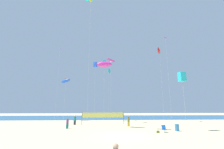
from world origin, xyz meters
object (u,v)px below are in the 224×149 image
(kite_blue_inflatable, at_px, (66,81))
(kite_red_delta, at_px, (159,51))
(volleyball_net, at_px, (103,116))
(kite_cyan_box, at_px, (182,77))
(trash_barrel, at_px, (177,128))
(beachgoer_teal_shirt, at_px, (75,120))
(beachgoer_plum_shirt, at_px, (67,123))
(kite_cyan_delta, at_px, (109,71))
(folding_beach_chair, at_px, (164,128))
(kite_magenta_diamond, at_px, (166,39))
(beach_handbag, at_px, (158,132))
(kite_magenta_inflatable, at_px, (104,64))
(kite_magenta_tube, at_px, (111,60))
(beachgoer_olive_shirt, at_px, (129,121))
(kite_violet_diamond, at_px, (60,53))
(kite_blue_box, at_px, (95,65))

(kite_blue_inflatable, xyz_separation_m, kite_red_delta, (22.51, -3.91, 6.83))
(volleyball_net, height_order, kite_cyan_box, kite_cyan_box)
(trash_barrel, bearing_deg, beachgoer_teal_shirt, 152.34)
(beachgoer_plum_shirt, relative_size, kite_cyan_box, 0.18)
(beachgoer_plum_shirt, xyz_separation_m, trash_barrel, (15.75, -3.20, -0.36))
(volleyball_net, distance_m, kite_cyan_box, 15.45)
(kite_cyan_delta, bearing_deg, beachgoer_teal_shirt, -129.98)
(folding_beach_chair, bearing_deg, kite_magenta_diamond, 89.59)
(kite_cyan_box, bearing_deg, beachgoer_teal_shirt, 154.33)
(kite_cyan_box, distance_m, kite_red_delta, 14.90)
(folding_beach_chair, bearing_deg, trash_barrel, 48.92)
(folding_beach_chair, height_order, trash_barrel, trash_barrel)
(folding_beach_chair, relative_size, kite_magenta_diamond, 0.05)
(kite_blue_inflatable, height_order, kite_red_delta, kite_red_delta)
(trash_barrel, relative_size, volleyball_net, 0.12)
(beach_handbag, distance_m, kite_magenta_inflatable, 13.43)
(kite_cyan_delta, distance_m, kite_magenta_tube, 5.27)
(beachgoer_olive_shirt, height_order, kite_magenta_diamond, kite_magenta_diamond)
(kite_blue_inflatable, relative_size, kite_red_delta, 0.59)
(beachgoer_teal_shirt, distance_m, folding_beach_chair, 16.12)
(kite_cyan_box, bearing_deg, kite_magenta_tube, 133.13)
(beachgoer_plum_shirt, xyz_separation_m, kite_magenta_inflatable, (5.58, 0.47, 9.60))
(beachgoer_teal_shirt, bearing_deg, kite_blue_inflatable, 85.65)
(kite_magenta_diamond, height_order, kite_magenta_inflatable, kite_magenta_diamond)
(kite_blue_inflatable, bearing_deg, kite_cyan_delta, -0.10)
(volleyball_net, xyz_separation_m, kite_magenta_inflatable, (0.08, -4.54, 8.79))
(beachgoer_teal_shirt, height_order, volleyball_net, volleyball_net)
(beach_handbag, bearing_deg, kite_cyan_delta, 108.58)
(volleyball_net, xyz_separation_m, kite_magenta_tube, (1.52, 2.59, 11.72))
(beachgoer_olive_shirt, distance_m, beach_handbag, 7.33)
(beach_handbag, bearing_deg, kite_cyan_box, 17.35)
(kite_red_delta, bearing_deg, kite_violet_diamond, 170.64)
(kite_magenta_inflatable, xyz_separation_m, kite_red_delta, (13.05, 8.35, 5.90))
(beachgoer_plum_shirt, distance_m, folding_beach_chair, 14.20)
(kite_magenta_inflatable, bearing_deg, kite_violet_diamond, 132.82)
(volleyball_net, xyz_separation_m, beach_handbag, (7.06, -9.63, -1.49))
(kite_magenta_diamond, distance_m, kite_blue_inflatable, 25.56)
(kite_magenta_diamond, height_order, kite_magenta_tube, kite_magenta_diamond)
(beachgoer_olive_shirt, xyz_separation_m, kite_cyan_delta, (-3.10, 10.56, 11.23))
(beachgoer_plum_shirt, relative_size, kite_blue_inflatable, 0.15)
(beachgoer_teal_shirt, distance_m, kite_violet_diamond, 18.62)
(kite_cyan_box, bearing_deg, trash_barrel, -179.64)
(beachgoer_plum_shirt, distance_m, kite_cyan_delta, 18.27)
(kite_magenta_tube, bearing_deg, beach_handbag, -65.62)
(folding_beach_chair, distance_m, kite_blue_box, 22.73)
(kite_blue_box, height_order, kite_magenta_tube, kite_blue_box)
(kite_violet_diamond, bearing_deg, kite_blue_box, -7.75)
(beachgoer_plum_shirt, distance_m, kite_violet_diamond, 21.20)
(folding_beach_chair, height_order, kite_cyan_delta, kite_cyan_delta)
(kite_cyan_box, height_order, kite_cyan_delta, kite_cyan_delta)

